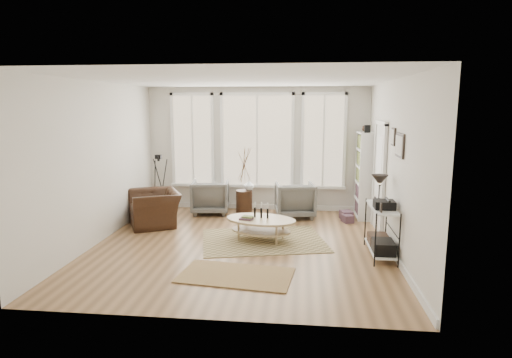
# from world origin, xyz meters

# --- Properties ---
(room) EXTENTS (5.50, 5.54, 2.90)m
(room) POSITION_xyz_m (0.02, 0.03, 1.43)
(room) COLOR #976F46
(room) RESTS_ON ground
(bay_window) EXTENTS (4.14, 0.12, 2.24)m
(bay_window) POSITION_xyz_m (0.00, 2.71, 1.61)
(bay_window) COLOR tan
(bay_window) RESTS_ON ground
(door) EXTENTS (0.09, 1.06, 2.22)m
(door) POSITION_xyz_m (2.57, 1.15, 1.12)
(door) COLOR silver
(door) RESTS_ON ground
(bookcase) EXTENTS (0.31, 0.85, 2.06)m
(bookcase) POSITION_xyz_m (2.44, 2.23, 0.96)
(bookcase) COLOR white
(bookcase) RESTS_ON ground
(low_shelf) EXTENTS (0.38, 1.08, 1.30)m
(low_shelf) POSITION_xyz_m (2.38, -0.30, 0.51)
(low_shelf) COLOR white
(low_shelf) RESTS_ON ground
(wall_art) EXTENTS (0.04, 0.88, 0.44)m
(wall_art) POSITION_xyz_m (2.58, -0.27, 1.88)
(wall_art) COLOR black
(wall_art) RESTS_ON ground
(rug_main) EXTENTS (2.53, 2.12, 0.01)m
(rug_main) POSITION_xyz_m (0.37, 0.28, 0.01)
(rug_main) COLOR brown
(rug_main) RESTS_ON ground
(rug_runner) EXTENTS (1.74, 1.10, 0.01)m
(rug_runner) POSITION_xyz_m (0.12, -1.42, 0.01)
(rug_runner) COLOR brown
(rug_runner) RESTS_ON ground
(coffee_table) EXTENTS (1.46, 1.11, 0.60)m
(coffee_table) POSITION_xyz_m (0.32, 0.29, 0.32)
(coffee_table) COLOR tan
(coffee_table) RESTS_ON ground
(armchair_left) EXTENTS (0.92, 0.95, 0.78)m
(armchair_left) POSITION_xyz_m (-1.03, 2.21, 0.39)
(armchair_left) COLOR slate
(armchair_left) RESTS_ON ground
(armchair_right) EXTENTS (0.96, 0.98, 0.79)m
(armchair_right) POSITION_xyz_m (0.92, 2.08, 0.39)
(armchair_right) COLOR slate
(armchair_right) RESTS_ON ground
(side_table) EXTENTS (0.37, 0.37, 1.56)m
(side_table) POSITION_xyz_m (-0.24, 2.18, 0.75)
(side_table) COLOR #321C0F
(side_table) RESTS_ON ground
(vase) EXTENTS (0.26, 0.26, 0.24)m
(vase) POSITION_xyz_m (-0.14, 2.23, 0.68)
(vase) COLOR silver
(vase) RESTS_ON side_table
(accent_chair) EXTENTS (1.42, 1.36, 0.72)m
(accent_chair) POSITION_xyz_m (-1.98, 1.10, 0.36)
(accent_chair) COLOR #321C0F
(accent_chair) RESTS_ON ground
(tripod_camera) EXTENTS (0.48, 0.48, 1.37)m
(tripod_camera) POSITION_xyz_m (-2.18, 2.04, 0.63)
(tripod_camera) COLOR black
(tripod_camera) RESTS_ON ground
(book_stack_near) EXTENTS (0.30, 0.34, 0.19)m
(book_stack_near) POSITION_xyz_m (2.05, 1.97, 0.09)
(book_stack_near) COLOR maroon
(book_stack_near) RESTS_ON ground
(book_stack_far) EXTENTS (0.27, 0.31, 0.16)m
(book_stack_far) POSITION_xyz_m (2.05, 1.72, 0.08)
(book_stack_far) COLOR maroon
(book_stack_far) RESTS_ON ground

